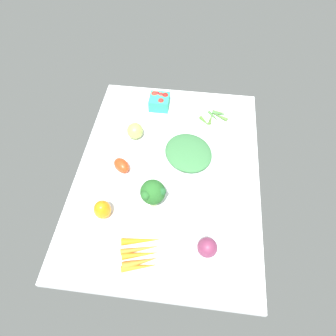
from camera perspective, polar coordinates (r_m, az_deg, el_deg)
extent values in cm
cube|color=white|center=(132.26, 0.00, -0.77)|extent=(104.00, 76.00, 2.00)
cylinder|color=#9EBD80|center=(120.65, -2.68, -5.95)|extent=(2.96, 2.96, 5.15)
sphere|color=#266426|center=(115.43, -2.80, -4.41)|extent=(9.46, 9.46, 9.46)
sphere|color=#296024|center=(117.57, -2.10, -3.03)|extent=(3.31, 3.31, 3.31)
sphere|color=#276529|center=(112.07, -4.13, -5.03)|extent=(3.46, 3.46, 3.46)
sphere|color=#225D2D|center=(113.01, -1.00, -4.29)|extent=(2.99, 2.99, 2.99)
sphere|color=#9DB256|center=(141.86, -6.04, 6.76)|extent=(7.36, 7.36, 7.36)
cone|color=#4F8332|center=(150.33, 6.73, 8.47)|extent=(6.27, 5.77, 1.66)
cone|color=#568B38|center=(155.82, 9.37, 10.00)|extent=(2.19, 7.04, 1.48)
cone|color=#568239|center=(153.66, 9.37, 9.33)|extent=(5.91, 8.38, 1.85)
cone|color=#468241|center=(155.06, 9.35, 9.77)|extent=(2.70, 7.13, 1.62)
cone|color=#577D38|center=(151.85, 7.82, 8.91)|extent=(6.93, 2.74, 1.76)
cone|color=#4B873F|center=(153.41, 8.37, 9.29)|extent=(7.08, 6.18, 1.36)
ellipsoid|color=#3B7944|center=(134.97, 3.74, 2.85)|extent=(29.19, 28.49, 4.47)
ellipsoid|color=red|center=(131.25, -8.48, 0.47)|extent=(9.23, 9.52, 5.31)
cube|color=teal|center=(156.08, -1.59, 11.96)|extent=(9.45, 9.45, 5.81)
sphere|color=red|center=(155.65, -0.50, 13.09)|extent=(2.91, 2.91, 2.91)
sphere|color=red|center=(156.30, -1.28, 13.17)|extent=(2.58, 2.58, 2.58)
sphere|color=red|center=(156.96, -2.50, 13.26)|extent=(3.34, 3.34, 3.34)
sphere|color=red|center=(152.61, -1.31, 12.12)|extent=(2.86, 2.86, 2.86)
sphere|color=red|center=(156.99, -2.00, 13.35)|extent=(2.62, 2.62, 2.62)
sphere|color=#782F4F|center=(111.89, 7.19, -14.21)|extent=(7.08, 7.08, 7.08)
cone|color=orange|center=(111.63, -5.14, -17.57)|extent=(5.32, 12.96, 2.28)
cone|color=orange|center=(111.85, -5.11, -16.76)|extent=(7.11, 12.66, 2.91)
cone|color=orange|center=(113.06, -5.01, -15.49)|extent=(5.39, 13.32, 2.36)
cone|color=orange|center=(113.89, -4.95, -14.53)|extent=(6.19, 14.48, 2.19)
cone|color=orange|center=(114.82, -4.87, -13.10)|extent=(5.29, 14.59, 2.67)
ellipsoid|color=orange|center=(119.31, -11.89, -7.45)|extent=(9.09, 9.09, 8.25)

